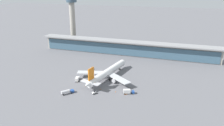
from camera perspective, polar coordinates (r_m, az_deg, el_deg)
name	(u,v)px	position (r m, az deg, el deg)	size (l,w,h in m)	color
ground_plane	(108,76)	(172.88, -1.13, -3.48)	(1200.00, 1200.00, 0.00)	slate
airliner_on_stand	(107,73)	(166.52, -1.32, -2.55)	(45.17, 59.51, 15.94)	white
service_truck_near_nose_white	(94,93)	(146.08, -4.69, -7.75)	(2.96, 3.33, 2.05)	silver
service_truck_under_wing_white	(77,79)	(166.33, -9.06, -4.07)	(3.99, 7.64, 3.10)	silver
service_truck_mid_apron_blue	(67,92)	(148.28, -11.69, -7.33)	(7.28, 8.01, 2.95)	#234C9E
service_truck_by_tail_grey	(92,68)	(187.70, -5.36, -1.36)	(3.09, 2.12, 2.05)	gray
service_truck_on_taxiway_blue	(128,91)	(145.80, 4.22, -7.43)	(7.65, 4.65, 3.10)	#234C9E
terminal_building	(126,48)	(223.62, 3.73, 4.05)	(183.60, 12.80, 15.20)	#9E998E
control_tower	(72,16)	(263.87, -10.36, 11.98)	(12.00, 12.00, 62.08)	#9E998E
safety_cone_alpha	(127,94)	(145.27, 3.90, -8.14)	(0.62, 0.62, 0.70)	orange
safety_cone_bravo	(116,92)	(148.12, 0.94, -7.52)	(0.62, 0.62, 0.70)	orange
safety_cone_charlie	(85,86)	(156.50, -7.05, -6.11)	(0.62, 0.62, 0.70)	orange
safety_cone_delta	(101,89)	(151.88, -3.00, -6.82)	(0.62, 0.62, 0.70)	orange
safety_cone_echo	(125,94)	(144.94, 3.42, -8.20)	(0.62, 0.62, 0.70)	orange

